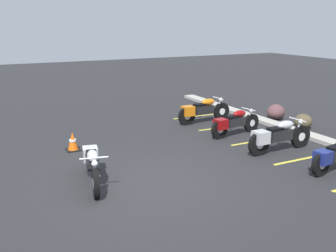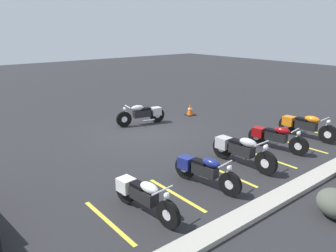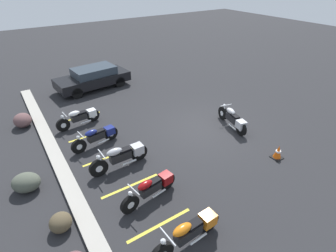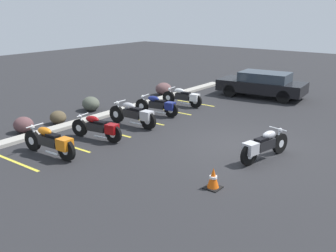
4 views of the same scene
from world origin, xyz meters
name	(u,v)px [view 2 (image 2 of 4)]	position (x,y,z in m)	size (l,w,h in m)	color
ground	(146,133)	(0.00, 0.00, 0.00)	(60.00, 60.00, 0.00)	#262628
motorcycle_silver_featured	(143,114)	(-0.68, -1.12, 0.46)	(2.15, 0.79, 0.86)	black
parked_bike_0	(304,125)	(-4.35, 4.16, 0.47)	(0.63, 2.25, 0.89)	black
parked_bike_1	(274,137)	(-2.39, 4.17, 0.44)	(0.68, 2.09, 0.83)	black
parked_bike_2	(240,150)	(-0.44, 4.29, 0.48)	(0.64, 2.29, 0.90)	black
parked_bike_3	(203,170)	(1.39, 4.56, 0.43)	(0.66, 2.06, 0.81)	black
parked_bike_4	(142,195)	(3.38, 4.65, 0.43)	(0.59, 2.06, 0.81)	black
concrete_curb	(290,191)	(0.00, 6.27, 0.06)	(18.00, 0.50, 0.12)	#A8A399
landscape_rock_2	(336,204)	(0.20, 7.45, 0.31)	(0.91, 0.76, 0.62)	#4B5044
traffic_cone	(190,110)	(-3.26, -0.96, 0.26)	(0.40, 0.40, 0.56)	black
stall_line_0	(325,134)	(-5.32, 4.52, 0.00)	(0.10, 2.10, 0.00)	gold
stall_line_1	(299,145)	(-3.42, 4.52, 0.00)	(0.10, 2.10, 0.00)	gold
stall_line_2	(267,158)	(-1.52, 4.52, 0.00)	(0.10, 2.10, 0.00)	gold
stall_line_3	(227,174)	(0.37, 4.52, 0.00)	(0.10, 2.10, 0.00)	gold
stall_line_4	(176,195)	(2.27, 4.52, 0.00)	(0.10, 2.10, 0.00)	gold
stall_line_5	(108,222)	(4.17, 4.52, 0.00)	(0.10, 2.10, 0.00)	gold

